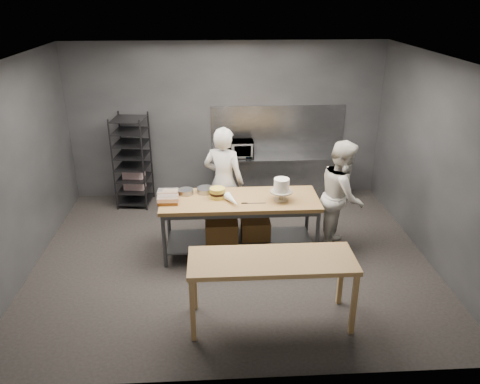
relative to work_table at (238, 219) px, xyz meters
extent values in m
plane|color=black|center=(-0.10, -0.17, -0.57)|extent=(6.00, 6.00, 0.00)
cube|color=#4C4F54|center=(-0.10, 2.33, 0.93)|extent=(6.00, 0.04, 3.00)
cube|color=olive|center=(0.02, 0.00, 0.32)|extent=(2.40, 0.90, 0.06)
cube|color=#47494C|center=(0.02, 0.00, -0.37)|extent=(2.25, 0.75, 0.03)
cylinder|color=#47494C|center=(-1.12, -0.39, -0.14)|extent=(0.06, 0.06, 0.86)
cylinder|color=#47494C|center=(-1.12, 0.39, -0.14)|extent=(0.06, 0.06, 0.86)
cylinder|color=#47494C|center=(1.16, -0.39, -0.14)|extent=(0.06, 0.06, 0.86)
cylinder|color=#47494C|center=(1.16, 0.39, -0.14)|extent=(0.06, 0.06, 0.86)
cube|color=brown|center=(-0.26, -0.04, -0.18)|extent=(0.50, 0.40, 0.35)
cube|color=brown|center=(0.27, 0.07, -0.21)|extent=(0.45, 0.38, 0.30)
cube|color=#9C6D40|center=(0.31, -1.72, 0.30)|extent=(2.00, 0.70, 0.06)
cube|color=#9C6D40|center=(-0.64, -2.02, -0.15)|extent=(0.06, 0.06, 0.84)
cube|color=#9C6D40|center=(-0.64, -1.42, -0.15)|extent=(0.06, 0.06, 0.84)
cube|color=#9C6D40|center=(1.26, -2.02, -0.15)|extent=(0.06, 0.06, 0.84)
cube|color=#9C6D40|center=(1.26, -1.42, -0.15)|extent=(0.06, 0.06, 0.84)
cube|color=slate|center=(0.90, 2.01, 0.31)|extent=(2.60, 0.60, 0.04)
cube|color=slate|center=(0.90, 2.01, -0.14)|extent=(2.56, 0.56, 0.86)
cube|color=slate|center=(0.90, 2.31, 0.78)|extent=(2.60, 0.02, 0.90)
cube|color=black|center=(-1.89, 1.93, 0.30)|extent=(0.67, 0.71, 1.75)
cube|color=silver|center=(-1.89, 1.93, -0.03)|extent=(0.40, 0.28, 0.45)
imported|color=silver|center=(-0.21, 0.64, 0.36)|extent=(0.80, 0.67, 1.87)
imported|color=silver|center=(1.62, 0.08, 0.31)|extent=(0.85, 1.00, 1.77)
imported|color=black|center=(0.13, 2.01, 0.48)|extent=(0.54, 0.37, 0.30)
cylinder|color=#ADA48A|center=(0.64, -0.11, 0.36)|extent=(0.20, 0.20, 0.02)
cylinder|color=#ADA48A|center=(0.64, -0.11, 0.43)|extent=(0.06, 0.06, 0.12)
cylinder|color=#ADA48A|center=(0.64, -0.11, 0.50)|extent=(0.34, 0.34, 0.02)
cylinder|color=white|center=(0.64, -0.11, 0.60)|extent=(0.23, 0.23, 0.19)
cylinder|color=#E3CB48|center=(-0.31, 0.04, 0.38)|extent=(0.24, 0.24, 0.06)
cylinder|color=black|center=(-0.31, 0.04, 0.43)|extent=(0.24, 0.24, 0.04)
cylinder|color=#E3CB48|center=(-0.31, 0.04, 0.48)|extent=(0.24, 0.24, 0.06)
cylinder|color=gray|center=(-0.80, 0.22, 0.39)|extent=(0.23, 0.23, 0.07)
cylinder|color=gray|center=(-0.50, 0.27, 0.39)|extent=(0.27, 0.27, 0.07)
cone|color=white|center=(-0.10, -0.19, 0.41)|extent=(0.26, 0.40, 0.12)
cube|color=slate|center=(0.26, -0.19, 0.35)|extent=(0.28, 0.02, 0.00)
cube|color=black|center=(0.08, -0.19, 0.36)|extent=(0.09, 0.02, 0.02)
cube|color=#985A1E|center=(-1.05, -0.11, 0.37)|extent=(0.30, 0.20, 0.05)
cube|color=silver|center=(-1.05, -0.11, 0.43)|extent=(0.31, 0.21, 0.06)
cube|color=#985A1E|center=(-1.07, 0.11, 0.37)|extent=(0.30, 0.20, 0.05)
cube|color=silver|center=(-1.07, 0.11, 0.43)|extent=(0.31, 0.21, 0.06)
camera|label=1|loc=(-0.35, -6.47, 3.27)|focal=35.00mm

